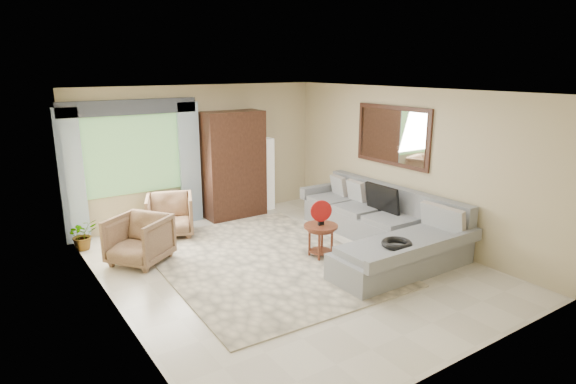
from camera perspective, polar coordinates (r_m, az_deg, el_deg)
ground at (r=7.38m, az=-0.09°, el=-8.77°), size 6.00×6.00×0.00m
area_rug at (r=7.57m, az=-2.97°, el=-8.08°), size 3.15×4.11×0.02m
sectional_sofa at (r=8.22m, az=11.02°, el=-4.43°), size 2.30×3.46×0.90m
tv_screen at (r=8.46m, az=11.10°, el=-0.78°), size 0.14×0.74×0.48m
garden_hose at (r=6.90m, az=12.77°, el=-5.98°), size 0.43×0.43×0.09m
coffee_table at (r=7.62m, az=3.88°, el=-5.75°), size 0.54×0.54×0.54m
red_disc at (r=7.46m, az=3.95°, el=-2.26°), size 0.32×0.15×0.34m
armchair_left at (r=7.72m, az=-17.23°, el=-5.43°), size 1.13×1.12×0.74m
armchair_right at (r=8.82m, az=-13.82°, el=-2.67°), size 1.03×1.05×0.74m
potted_plant at (r=8.63m, az=-23.16°, el=-4.65°), size 0.53×0.48×0.51m
armoire at (r=9.58m, az=-6.46°, el=3.24°), size 1.20×0.55×2.10m
floor_lamp at (r=10.08m, az=-2.55°, el=2.15°), size 0.24×0.24×1.50m
window at (r=9.06m, az=-18.01°, el=4.20°), size 1.80×0.04×1.40m
curtain_left at (r=8.79m, az=-24.27°, el=1.65°), size 0.40×0.08×2.30m
curtain_right at (r=9.35m, az=-11.56°, el=3.38°), size 0.40×0.08×2.30m
valance at (r=8.88m, az=-18.31°, el=9.53°), size 2.40×0.12×0.26m
wall_mirror at (r=8.72m, az=12.23°, el=6.53°), size 0.05×1.70×1.05m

